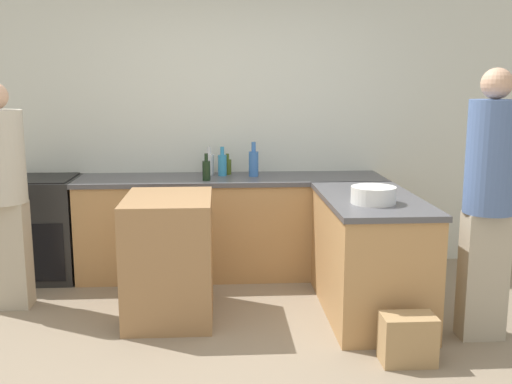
% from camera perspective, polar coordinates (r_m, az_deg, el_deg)
% --- Properties ---
extents(ground_plane, '(14.00, 14.00, 0.00)m').
position_cam_1_polar(ground_plane, '(3.93, -1.72, -15.48)').
color(ground_plane, gray).
extents(wall_back, '(8.00, 0.06, 2.70)m').
position_cam_1_polar(wall_back, '(5.58, -2.47, 6.70)').
color(wall_back, silver).
rests_on(wall_back, ground_plane).
extents(counter_back, '(2.70, 0.65, 0.89)m').
position_cam_1_polar(counter_back, '(5.38, -2.32, -3.22)').
color(counter_back, tan).
rests_on(counter_back, ground_plane).
extents(counter_peninsula, '(0.69, 1.36, 0.89)m').
position_cam_1_polar(counter_peninsula, '(4.57, 10.72, -5.88)').
color(counter_peninsula, tan).
rests_on(counter_peninsula, ground_plane).
extents(range_oven, '(0.66, 0.63, 0.90)m').
position_cam_1_polar(range_oven, '(5.61, -19.87, -3.25)').
color(range_oven, black).
rests_on(range_oven, ground_plane).
extents(island_table, '(0.62, 0.81, 0.90)m').
position_cam_1_polar(island_table, '(4.46, -8.25, -6.14)').
color(island_table, '#997047').
rests_on(island_table, ground_plane).
extents(mixing_bowl, '(0.31, 0.31, 0.12)m').
position_cam_1_polar(mixing_bowl, '(4.22, 11.12, -0.28)').
color(mixing_bowl, white).
rests_on(mixing_bowl, counter_peninsula).
extents(dish_soap_bottle, '(0.08, 0.08, 0.26)m').
position_cam_1_polar(dish_soap_bottle, '(5.36, -3.23, 2.65)').
color(dish_soap_bottle, '#338CBF').
rests_on(dish_soap_bottle, counter_back).
extents(wine_bottle_dark, '(0.07, 0.07, 0.23)m').
position_cam_1_polar(wine_bottle_dark, '(5.12, -4.75, 2.13)').
color(wine_bottle_dark, black).
rests_on(wine_bottle_dark, counter_back).
extents(vinegar_bottle_clear, '(0.08, 0.08, 0.26)m').
position_cam_1_polar(vinegar_bottle_clear, '(5.41, -4.47, 2.69)').
color(vinegar_bottle_clear, silver).
rests_on(vinegar_bottle_clear, counter_back).
extents(water_bottle_blue, '(0.09, 0.09, 0.31)m').
position_cam_1_polar(water_bottle_blue, '(5.32, -0.23, 2.80)').
color(water_bottle_blue, '#386BB7').
rests_on(water_bottle_blue, counter_back).
extents(olive_oil_bottle, '(0.07, 0.07, 0.19)m').
position_cam_1_polar(olive_oil_bottle, '(5.44, -2.73, 2.47)').
color(olive_oil_bottle, '#475B1E').
rests_on(olive_oil_bottle, counter_back).
extents(person_by_range, '(0.37, 0.37, 1.71)m').
position_cam_1_polar(person_by_range, '(4.87, -23.08, 0.24)').
color(person_by_range, '#ADA38E').
rests_on(person_by_range, ground_plane).
extents(person_at_peninsula, '(0.32, 0.32, 1.81)m').
position_cam_1_polar(person_at_peninsula, '(4.20, 21.29, -0.25)').
color(person_at_peninsula, '#ADA38E').
rests_on(person_at_peninsula, ground_plane).
extents(paper_bag, '(0.33, 0.20, 0.31)m').
position_cam_1_polar(paper_bag, '(3.91, 14.26, -13.43)').
color(paper_bag, '#A88456').
rests_on(paper_bag, ground_plane).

